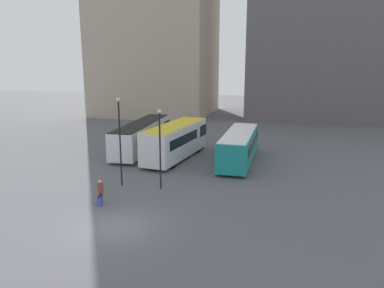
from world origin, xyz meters
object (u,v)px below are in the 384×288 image
Objects in this scene: lamp_post_0 at (120,136)px; bus_2 at (239,146)px; lamp_post_1 at (160,143)px; bus_1 at (176,140)px; traveler at (100,189)px; bus_0 at (143,135)px; suitcase at (100,202)px.

bus_2 is at bearing 47.94° from lamp_post_0.
lamp_post_1 is (3.08, -0.03, -0.39)m from lamp_post_0.
bus_1 is 12.27m from traveler.
bus_0 is 2.12× the size of lamp_post_1.
bus_0 is 1.88× the size of lamp_post_0.
bus_1 reaches higher than bus_0.
traveler is 2.14× the size of suitcase.
lamp_post_1 is (1.29, -8.59, 1.63)m from bus_1.
traveler is (-1.68, -12.13, -0.85)m from bus_1.
lamp_post_1 reaches higher than bus_1.
bus_0 reaches higher than bus_2.
bus_0 is at bearing 20.94° from suitcase.
suitcase is 5.84m from lamp_post_1.
lamp_post_0 reaches higher than suitcase.
bus_0 is at bearing 69.45° from bus_1.
bus_0 reaches higher than traveler.
bus_2 is 1.55× the size of lamp_post_0.
bus_1 is 0.99× the size of bus_2.
bus_1 is 8.98m from lamp_post_0.
lamp_post_1 reaches higher than traveler.
bus_1 is at bearing 91.67° from bus_2.
traveler is 0.24× the size of lamp_post_0.
bus_1 is (4.27, -2.36, 0.19)m from bus_0.
lamp_post_0 is (-0.27, 4.06, 3.55)m from suitcase.
bus_2 is at bearing -81.02° from bus_1.
suitcase is at bearing -171.36° from bus_0.
lamp_post_1 reaches higher than suitcase.
suitcase is (-1.52, -12.62, -1.52)m from bus_1.
bus_2 is 1.75× the size of lamp_post_1.
bus_0 is 1.22× the size of bus_1.
bus_2 is (5.99, 0.06, -0.25)m from bus_1.
suitcase is (2.75, -14.98, -1.34)m from bus_0.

